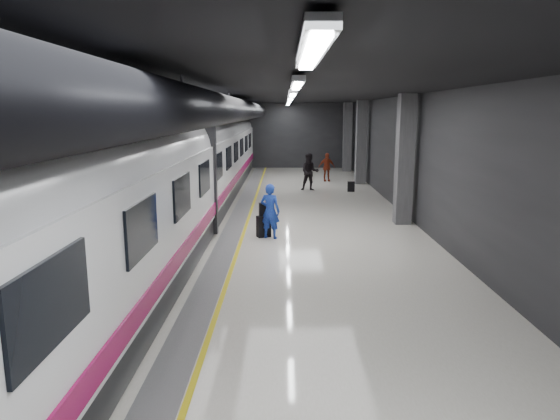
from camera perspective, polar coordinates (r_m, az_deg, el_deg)
ground at (r=15.82m, az=-0.88°, el=-3.07°), size 40.00×40.00×0.00m
platform_hall at (r=16.31m, az=-1.85°, el=9.91°), size 10.02×40.02×4.51m
train at (r=15.86m, az=-12.74°, el=4.29°), size 3.05×38.00×4.05m
traveler_main at (r=15.46m, az=-1.15°, el=-0.13°), size 0.73×0.60×1.73m
suitcase_main at (r=15.75m, az=-1.88°, el=-1.88°), size 0.48×0.40×0.68m
shoulder_bag at (r=15.67m, az=-1.84°, el=0.09°), size 0.34×0.24×0.41m
traveler_far_a at (r=25.07m, az=3.41°, el=4.36°), size 0.92×0.72×1.87m
traveler_far_b at (r=28.61m, az=5.34°, el=4.91°), size 1.00×0.56×1.61m
suitcase_far at (r=25.02m, az=8.12°, el=2.67°), size 0.34×0.22×0.50m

